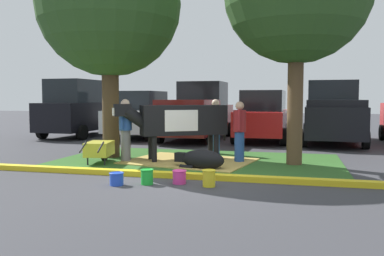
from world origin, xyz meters
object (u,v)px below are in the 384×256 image
Objects in this scene: cow_holstein at (180,120)px; hatchback_white at (142,115)px; bucket_pink at (179,177)px; suv_black at (81,108)px; person_visitor_near at (215,125)px; bucket_yellow at (209,178)px; calf_lying at (201,160)px; bucket_green at (147,176)px; pickup_truck_maroon at (198,113)px; bucket_blue at (117,179)px; person_handler at (239,130)px; person_visitor_far at (125,128)px; shade_tree_left at (109,5)px; wheelbarrow at (100,149)px; pickup_truck_black at (333,114)px; sedan_red at (263,117)px.

hatchback_white is at bearing 119.57° from cow_holstein.
suv_black reaches higher than bucket_pink.
bucket_pink is (0.12, -4.45, -0.76)m from person_visitor_near.
person_visitor_near is at bearing 99.41° from bucket_yellow.
person_visitor_near is at bearing 93.90° from calf_lying.
hatchback_white is at bearing 2.44° from suv_black.
calf_lying is at bearing 71.29° from bucket_green.
bucket_blue is at bearing -86.61° from pickup_truck_maroon.
person_handler is 3.03m from person_visitor_far.
person_visitor_far reaches higher than person_handler.
suv_black reaches higher than bucket_green.
bucket_yellow is at bearing -64.31° from cow_holstein.
person_handler is 5.32× the size of bucket_green.
hatchback_white is (-1.33, 5.91, -3.35)m from shade_tree_left.
hatchback_white is (2.87, 0.12, -0.29)m from suv_black.
bucket_blue is 0.89× the size of bucket_yellow.
wheelbarrow is at bearing 176.42° from calf_lying.
pickup_truck_maroon reaches higher than wheelbarrow.
bucket_yellow is 0.07× the size of suv_black.
calf_lying reaches higher than bucket_yellow.
shade_tree_left is at bearing 178.58° from person_handler.
suv_black reaches higher than hatchback_white.
bucket_blue is (-0.34, -3.34, -0.98)m from cow_holstein.
person_visitor_far is (-2.96, -0.65, 0.04)m from person_handler.
pickup_truck_black reaches higher than bucket_yellow.
person_visitor_far is at bearing -116.05° from sedan_red.
pickup_truck_black reaches higher than hatchback_white.
cow_holstein is 0.52× the size of pickup_truck_maroon.
shade_tree_left is 19.36× the size of bucket_yellow.
pickup_truck_maroon is at bearing 77.97° from shade_tree_left.
person_handler reaches higher than calf_lying.
bucket_pink is 0.88× the size of bucket_yellow.
person_visitor_near is 5.50× the size of bucket_green.
bucket_pink is at bearing -35.04° from wheelbarrow.
bucket_blue is at bearing -120.11° from person_handler.
bucket_pink is at bearing -74.27° from cow_holstein.
pickup_truck_black is at bearing 53.35° from cow_holstein.
pickup_truck_maroon and pickup_truck_black have the same top height.
sedan_red reaches higher than person_visitor_far.
wheelbarrow is 3.01m from bucket_green.
bucket_green is at bearing -86.15° from cow_holstein.
shade_tree_left is at bearing 175.87° from cow_holstein.
bucket_blue is at bearing -57.23° from suv_black.
sedan_red is 2.64m from pickup_truck_black.
person_handler is 1.00× the size of wheelbarrow.
calf_lying is 4.35× the size of bucket_green.
calf_lying is at bearing -86.10° from person_visitor_near.
person_visitor_far is 0.87m from wheelbarrow.
person_visitor_near is at bearing -47.42° from hatchback_white.
cow_holstein is 5.93m from pickup_truck_maroon.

